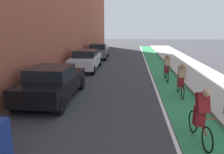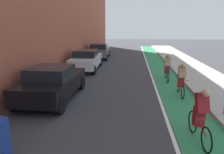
{
  "view_description": "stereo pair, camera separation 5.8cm",
  "coord_description": "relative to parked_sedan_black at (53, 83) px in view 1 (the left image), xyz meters",
  "views": [
    {
      "loc": [
        0.79,
        1.85,
        3.19
      ],
      "look_at": [
        -0.1,
        10.68,
        1.01
      ],
      "focal_mm": 32.76,
      "sensor_mm": 36.0,
      "label": 1
    },
    {
      "loc": [
        0.85,
        1.86,
        3.19
      ],
      "look_at": [
        -0.1,
        10.68,
        1.01
      ],
      "focal_mm": 32.76,
      "sensor_mm": 36.0,
      "label": 2
    }
  ],
  "objects": [
    {
      "name": "parked_sedan_black",
      "position": [
        0.0,
        0.0,
        0.0
      ],
      "size": [
        1.99,
        4.29,
        1.53
      ],
      "color": "black",
      "rests_on": "ground"
    },
    {
      "name": "cyclist_trailing",
      "position": [
        5.84,
        1.19,
        0.06
      ],
      "size": [
        0.48,
        1.68,
        1.59
      ],
      "color": "black",
      "rests_on": "ground"
    },
    {
      "name": "parked_sedan_gray",
      "position": [
        0.0,
        12.54,
        -0.0
      ],
      "size": [
        2.05,
        4.42,
        1.53
      ],
      "color": "#595B60",
      "rests_on": "ground"
    },
    {
      "name": "sidewalk_right",
      "position": [
        8.01,
        7.31,
        -0.72
      ],
      "size": [
        3.04,
        39.24,
        0.14
      ],
      "primitive_type": "cube",
      "color": "#A8A59E",
      "rests_on": "ground"
    },
    {
      "name": "lane_divider_stripe",
      "position": [
        4.79,
        7.31,
        -0.78
      ],
      "size": [
        0.12,
        39.24,
        0.0
      ],
      "primitive_type": "cube",
      "color": "white",
      "rests_on": "ground"
    },
    {
      "name": "bike_lane_paint",
      "position": [
        5.69,
        7.31,
        -0.78
      ],
      "size": [
        1.6,
        39.24,
        0.0
      ],
      "primitive_type": "cube",
      "color": "#2D8451",
      "rests_on": "ground"
    },
    {
      "name": "cyclist_far",
      "position": [
        5.62,
        4.01,
        0.03
      ],
      "size": [
        0.48,
        1.74,
        1.63
      ],
      "color": "black",
      "rests_on": "ground"
    },
    {
      "name": "cyclist_mid",
      "position": [
        5.46,
        -2.94,
        0.02
      ],
      "size": [
        0.48,
        1.73,
        1.62
      ],
      "color": "black",
      "rests_on": "ground"
    },
    {
      "name": "ground_plane",
      "position": [
        2.72,
        5.31,
        -0.79
      ],
      "size": [
        86.33,
        86.33,
        0.0
      ],
      "primitive_type": "plane",
      "color": "#38383D"
    },
    {
      "name": "parked_sedan_white",
      "position": [
        0.0,
        6.64,
        0.0
      ],
      "size": [
        2.0,
        4.64,
        1.53
      ],
      "color": "silver",
      "rests_on": "ground"
    }
  ]
}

